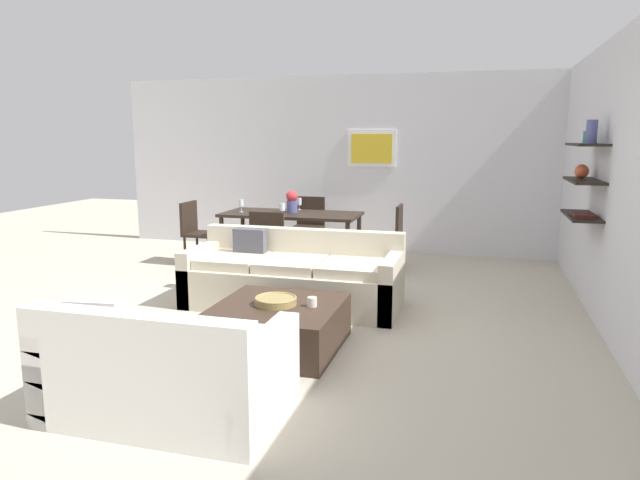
% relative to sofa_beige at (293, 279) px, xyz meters
% --- Properties ---
extents(ground_plane, '(18.00, 18.00, 0.00)m').
position_rel_sofa_beige_xyz_m(ground_plane, '(-0.01, -0.34, -0.29)').
color(ground_plane, '#BCB29E').
extents(back_wall_unit, '(8.40, 0.09, 2.70)m').
position_rel_sofa_beige_xyz_m(back_wall_unit, '(0.29, 3.19, 1.06)').
color(back_wall_unit, silver).
rests_on(back_wall_unit, ground).
extents(right_wall_shelf_unit, '(0.34, 8.20, 2.70)m').
position_rel_sofa_beige_xyz_m(right_wall_shelf_unit, '(3.01, 0.27, 1.06)').
color(right_wall_shelf_unit, silver).
rests_on(right_wall_shelf_unit, ground).
extents(sofa_beige, '(2.24, 0.90, 0.78)m').
position_rel_sofa_beige_xyz_m(sofa_beige, '(0.00, 0.00, 0.00)').
color(sofa_beige, beige).
rests_on(sofa_beige, ground).
extents(loveseat_white, '(1.47, 0.90, 0.78)m').
position_rel_sofa_beige_xyz_m(loveseat_white, '(-0.02, -2.54, 0.00)').
color(loveseat_white, white).
rests_on(loveseat_white, ground).
extents(coffee_table, '(1.03, 1.07, 0.38)m').
position_rel_sofa_beige_xyz_m(coffee_table, '(0.26, -1.22, -0.10)').
color(coffee_table, '#38281E').
rests_on(coffee_table, ground).
extents(decorative_bowl, '(0.36, 0.36, 0.07)m').
position_rel_sofa_beige_xyz_m(decorative_bowl, '(0.25, -1.22, 0.12)').
color(decorative_bowl, '#99844C').
rests_on(decorative_bowl, coffee_table).
extents(candle_jar, '(0.08, 0.08, 0.08)m').
position_rel_sofa_beige_xyz_m(candle_jar, '(0.56, -1.19, 0.13)').
color(candle_jar, silver).
rests_on(candle_jar, coffee_table).
extents(dining_table, '(1.87, 0.84, 0.75)m').
position_rel_sofa_beige_xyz_m(dining_table, '(-0.61, 1.77, 0.39)').
color(dining_table, black).
rests_on(dining_table, ground).
extents(dining_chair_foot, '(0.44, 0.44, 0.88)m').
position_rel_sofa_beige_xyz_m(dining_chair_foot, '(-0.61, 0.94, 0.21)').
color(dining_chair_foot, black).
rests_on(dining_chair_foot, ground).
extents(dining_chair_left_near, '(0.44, 0.44, 0.88)m').
position_rel_sofa_beige_xyz_m(dining_chair_left_near, '(-1.95, 1.58, 0.21)').
color(dining_chair_left_near, black).
rests_on(dining_chair_left_near, ground).
extents(dining_chair_head, '(0.44, 0.44, 0.88)m').
position_rel_sofa_beige_xyz_m(dining_chair_head, '(-0.61, 2.60, 0.21)').
color(dining_chair_head, black).
rests_on(dining_chair_head, ground).
extents(dining_chair_right_far, '(0.44, 0.44, 0.88)m').
position_rel_sofa_beige_xyz_m(dining_chair_right_far, '(0.73, 1.96, 0.21)').
color(dining_chair_right_far, black).
rests_on(dining_chair_right_far, ground).
extents(wine_glass_foot, '(0.07, 0.07, 0.17)m').
position_rel_sofa_beige_xyz_m(wine_glass_foot, '(-0.61, 1.41, 0.58)').
color(wine_glass_foot, silver).
rests_on(wine_glass_foot, dining_table).
extents(wine_glass_left_near, '(0.07, 0.07, 0.18)m').
position_rel_sofa_beige_xyz_m(wine_glass_left_near, '(-1.30, 1.67, 0.58)').
color(wine_glass_left_near, silver).
rests_on(wine_glass_left_near, dining_table).
extents(wine_glass_head, '(0.07, 0.07, 0.17)m').
position_rel_sofa_beige_xyz_m(wine_glass_head, '(-0.61, 2.13, 0.57)').
color(wine_glass_head, silver).
rests_on(wine_glass_head, dining_table).
extents(centerpiece_vase, '(0.16, 0.16, 0.30)m').
position_rel_sofa_beige_xyz_m(centerpiece_vase, '(-0.61, 1.81, 0.62)').
color(centerpiece_vase, '#4C518C').
rests_on(centerpiece_vase, dining_table).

